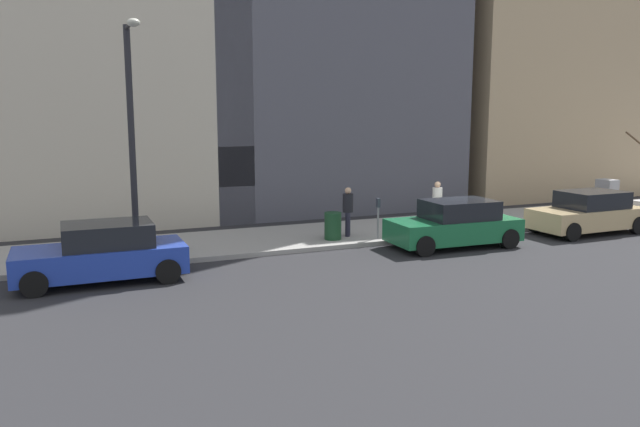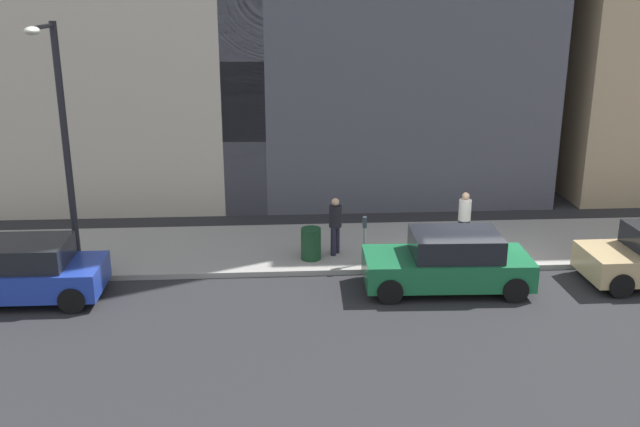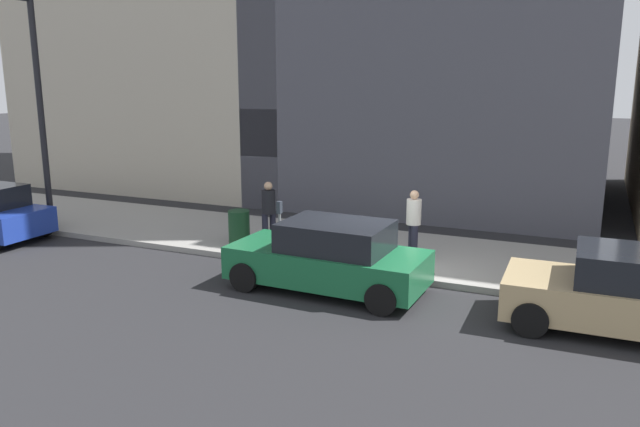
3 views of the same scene
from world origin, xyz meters
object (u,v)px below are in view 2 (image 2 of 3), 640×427
at_px(parked_car_green, 449,262).
at_px(pedestrian_midblock, 335,223).
at_px(trash_bin, 311,244).
at_px(pedestrian_near_meter, 464,216).
at_px(parked_car_blue, 18,272).
at_px(streetlamp, 61,130).
at_px(parking_meter, 364,235).

xyz_separation_m(parked_car_green, pedestrian_midblock, (2.32, 2.71, 0.35)).
distance_m(trash_bin, pedestrian_near_meter, 4.59).
height_order(parked_car_blue, streetlamp, streetlamp).
bearing_deg(streetlamp, trash_bin, -84.41).
bearing_deg(parked_car_blue, streetlamp, -37.52).
height_order(trash_bin, pedestrian_midblock, pedestrian_midblock).
relative_size(parked_car_blue, pedestrian_midblock, 2.54).
height_order(streetlamp, pedestrian_midblock, streetlamp).
bearing_deg(parked_car_green, trash_bin, 61.92).
relative_size(parked_car_green, pedestrian_near_meter, 2.57).
relative_size(parking_meter, streetlamp, 0.21).
xyz_separation_m(trash_bin, pedestrian_near_meter, (0.70, -4.51, 0.49)).
height_order(parked_car_blue, pedestrian_midblock, pedestrian_midblock).
distance_m(parked_car_blue, pedestrian_near_meter, 12.14).
distance_m(trash_bin, pedestrian_midblock, 0.92).
height_order(parked_car_blue, parking_meter, parked_car_blue).
bearing_deg(pedestrian_near_meter, trash_bin, 66.22).
distance_m(parked_car_green, pedestrian_midblock, 3.59).
xyz_separation_m(streetlamp, trash_bin, (0.62, -6.31, -3.42)).
bearing_deg(parking_meter, parked_car_blue, 99.63).
xyz_separation_m(streetlamp, pedestrian_midblock, (0.96, -7.02, -2.93)).
xyz_separation_m(parked_car_green, parking_meter, (1.53, 1.98, 0.24)).
distance_m(parked_car_green, trash_bin, 3.95).
bearing_deg(parked_car_blue, trash_bin, -74.85).
bearing_deg(pedestrian_midblock, trash_bin, -34.49).
relative_size(parked_car_green, parked_car_blue, 1.01).
relative_size(streetlamp, pedestrian_near_meter, 3.92).
relative_size(parking_meter, pedestrian_near_meter, 0.81).
bearing_deg(streetlamp, pedestrian_near_meter, -83.04).
relative_size(parked_car_green, streetlamp, 0.66).
relative_size(parked_car_green, parking_meter, 3.15).
bearing_deg(parking_meter, pedestrian_near_meter, -69.42).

